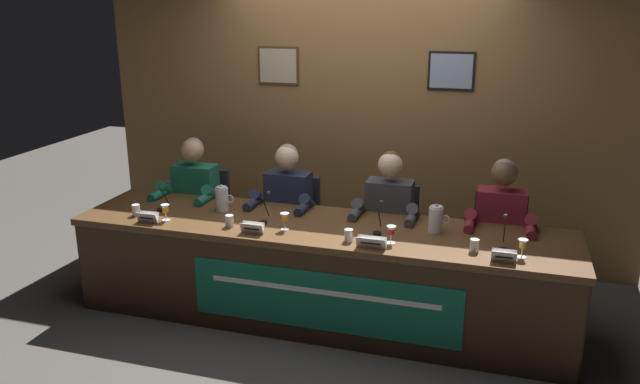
{
  "coord_description": "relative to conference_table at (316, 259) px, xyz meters",
  "views": [
    {
      "loc": [
        1.24,
        -4.12,
        2.32
      ],
      "look_at": [
        0.0,
        0.0,
        0.99
      ],
      "focal_mm": 35.11,
      "sensor_mm": 36.0,
      "label": 1
    }
  ],
  "objects": [
    {
      "name": "nameplate_far_right",
      "position": [
        1.3,
        -0.21,
        0.27
      ],
      "size": [
        0.15,
        0.06,
        0.08
      ],
      "color": "white",
      "rests_on": "conference_table"
    },
    {
      "name": "water_cup_center_right",
      "position": [
        0.28,
        -0.14,
        0.26
      ],
      "size": [
        0.06,
        0.06,
        0.08
      ],
      "color": "silver",
      "rests_on": "conference_table"
    },
    {
      "name": "juice_glass_far_right",
      "position": [
        1.41,
        -0.1,
        0.31
      ],
      "size": [
        0.06,
        0.06,
        0.12
      ],
      "color": "white",
      "rests_on": "conference_table"
    },
    {
      "name": "juice_glass_far_left",
      "position": [
        -1.13,
        -0.13,
        0.31
      ],
      "size": [
        0.06,
        0.06,
        0.12
      ],
      "color": "white",
      "rests_on": "conference_table"
    },
    {
      "name": "microphone_center_left",
      "position": [
        -0.41,
        0.05,
        0.3
      ],
      "size": [
        0.06,
        0.17,
        0.22
      ],
      "color": "black",
      "rests_on": "conference_table"
    },
    {
      "name": "chair_far_left",
      "position": [
        -1.26,
        0.73,
        -0.09
      ],
      "size": [
        0.44,
        0.45,
        0.88
      ],
      "color": "black",
      "rests_on": "ground_plane"
    },
    {
      "name": "wall_back_panelled",
      "position": [
        -0.0,
        1.44,
        0.78
      ],
      "size": [
        4.86,
        0.14,
        2.6
      ],
      "color": "brown",
      "rests_on": "ground_plane"
    },
    {
      "name": "panelist_far_left",
      "position": [
        -1.26,
        0.53,
        0.18
      ],
      "size": [
        0.51,
        0.48,
        1.21
      ],
      "color": "black",
      "rests_on": "ground_plane"
    },
    {
      "name": "chair_center_right",
      "position": [
        0.42,
        0.73,
        -0.09
      ],
      "size": [
        0.44,
        0.45,
        0.88
      ],
      "color": "black",
      "rests_on": "ground_plane"
    },
    {
      "name": "microphone_far_left",
      "position": [
        -1.28,
        0.09,
        0.3
      ],
      "size": [
        0.06,
        0.17,
        0.22
      ],
      "color": "black",
      "rests_on": "conference_table"
    },
    {
      "name": "panelist_far_right",
      "position": [
        1.26,
        0.53,
        0.18
      ],
      "size": [
        0.51,
        0.48,
        1.21
      ],
      "color": "black",
      "rests_on": "ground_plane"
    },
    {
      "name": "conference_table",
      "position": [
        0.0,
        0.0,
        0.0
      ],
      "size": [
        3.66,
        0.86,
        0.74
      ],
      "color": "brown",
      "rests_on": "ground_plane"
    },
    {
      "name": "water_cup_far_right",
      "position": [
        1.11,
        -0.08,
        0.26
      ],
      "size": [
        0.06,
        0.06,
        0.08
      ],
      "color": "silver",
      "rests_on": "conference_table"
    },
    {
      "name": "panelist_center_right",
      "position": [
        0.42,
        0.53,
        0.18
      ],
      "size": [
        0.51,
        0.48,
        1.21
      ],
      "color": "black",
      "rests_on": "ground_plane"
    },
    {
      "name": "water_pitcher_right_side",
      "position": [
        0.82,
        0.21,
        0.32
      ],
      "size": [
        0.15,
        0.1,
        0.21
      ],
      "color": "silver",
      "rests_on": "conference_table"
    },
    {
      "name": "microphone_far_right",
      "position": [
        1.29,
        0.02,
        0.3
      ],
      "size": [
        0.06,
        0.17,
        0.22
      ],
      "color": "black",
      "rests_on": "conference_table"
    },
    {
      "name": "juice_glass_center_right",
      "position": [
        0.56,
        -0.1,
        0.31
      ],
      "size": [
        0.06,
        0.06,
        0.12
      ],
      "color": "white",
      "rests_on": "conference_table"
    },
    {
      "name": "chair_center_left",
      "position": [
        -0.42,
        0.73,
        -0.09
      ],
      "size": [
        0.44,
        0.45,
        0.88
      ],
      "color": "black",
      "rests_on": "ground_plane"
    },
    {
      "name": "nameplate_center_right",
      "position": [
        0.45,
        -0.22,
        0.27
      ],
      "size": [
        0.2,
        0.06,
        0.08
      ],
      "color": "white",
      "rests_on": "conference_table"
    },
    {
      "name": "nameplate_center_left",
      "position": [
        -0.41,
        -0.19,
        0.27
      ],
      "size": [
        0.17,
        0.06,
        0.08
      ],
      "color": "white",
      "rests_on": "conference_table"
    },
    {
      "name": "microphone_center_right",
      "position": [
        0.44,
        0.08,
        0.3
      ],
      "size": [
        0.06,
        0.17,
        0.22
      ],
      "color": "black",
      "rests_on": "conference_table"
    },
    {
      "name": "chair_far_right",
      "position": [
        1.26,
        0.73,
        -0.09
      ],
      "size": [
        0.44,
        0.45,
        0.88
      ],
      "color": "black",
      "rests_on": "ground_plane"
    },
    {
      "name": "water_cup_far_left",
      "position": [
        -1.41,
        -0.09,
        0.26
      ],
      "size": [
        0.06,
        0.06,
        0.08
      ],
      "color": "silver",
      "rests_on": "conference_table"
    },
    {
      "name": "water_pitcher_left_side",
      "position": [
        -0.83,
        0.21,
        0.32
      ],
      "size": [
        0.15,
        0.1,
        0.21
      ],
      "color": "silver",
      "rests_on": "conference_table"
    },
    {
      "name": "nameplate_far_left",
      "position": [
        -1.24,
        -0.2,
        0.27
      ],
      "size": [
        0.16,
        0.06,
        0.08
      ],
      "color": "white",
      "rests_on": "conference_table"
    },
    {
      "name": "juice_glass_center_left",
      "position": [
        -0.21,
        -0.05,
        0.31
      ],
      "size": [
        0.06,
        0.06,
        0.12
      ],
      "color": "white",
      "rests_on": "conference_table"
    },
    {
      "name": "panelist_center_left",
      "position": [
        -0.42,
        0.53,
        0.18
      ],
      "size": [
        0.51,
        0.48,
        1.21
      ],
      "color": "black",
      "rests_on": "ground_plane"
    },
    {
      "name": "ground_plane",
      "position": [
        -0.0,
        0.12,
        -0.52
      ],
      "size": [
        12.0,
        12.0,
        0.0
      ],
      "primitive_type": "plane",
      "color": "#4C4742"
    },
    {
      "name": "water_cup_center_left",
      "position": [
        -0.62,
        -0.11,
        0.26
      ],
      "size": [
        0.06,
        0.06,
        0.08
      ],
      "color": "silver",
      "rests_on": "conference_table"
    }
  ]
}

